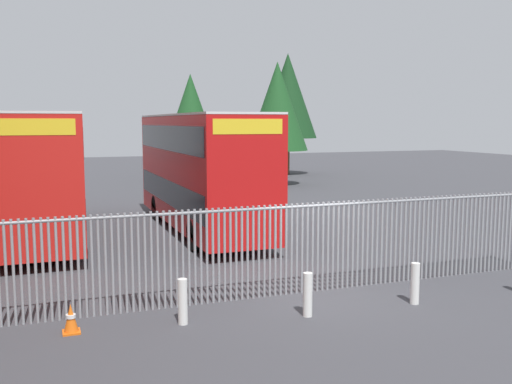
{
  "coord_description": "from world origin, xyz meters",
  "views": [
    {
      "loc": [
        -6.13,
        -12.3,
        4.12
      ],
      "look_at": [
        0.0,
        4.0,
        2.0
      ],
      "focal_mm": 40.27,
      "sensor_mm": 36.0,
      "label": 1
    }
  ],
  "objects_px": {
    "bollard_near_right": "(415,283)",
    "traffic_cone_by_gate": "(71,319)",
    "bollard_center_front": "(308,295)",
    "bollard_near_left": "(183,302)",
    "double_decker_bus_behind_fence_left": "(37,171)",
    "double_decker_bus_near_gate": "(200,167)"
  },
  "relations": [
    {
      "from": "bollard_near_right",
      "to": "bollard_center_front",
      "type": "bearing_deg",
      "value": 178.06
    },
    {
      "from": "bollard_near_left",
      "to": "bollard_near_right",
      "type": "bearing_deg",
      "value": -6.08
    },
    {
      "from": "double_decker_bus_behind_fence_left",
      "to": "bollard_near_left",
      "type": "relative_size",
      "value": 11.38
    },
    {
      "from": "bollard_near_left",
      "to": "traffic_cone_by_gate",
      "type": "bearing_deg",
      "value": 172.74
    },
    {
      "from": "bollard_center_front",
      "to": "traffic_cone_by_gate",
      "type": "xyz_separation_m",
      "value": [
        -4.78,
        0.75,
        -0.19
      ]
    },
    {
      "from": "traffic_cone_by_gate",
      "to": "double_decker_bus_behind_fence_left",
      "type": "bearing_deg",
      "value": 93.2
    },
    {
      "from": "bollard_near_left",
      "to": "bollard_near_right",
      "type": "relative_size",
      "value": 1.0
    },
    {
      "from": "bollard_center_front",
      "to": "bollard_near_right",
      "type": "xyz_separation_m",
      "value": [
        2.66,
        -0.09,
        0.0
      ]
    },
    {
      "from": "traffic_cone_by_gate",
      "to": "double_decker_bus_near_gate",
      "type": "bearing_deg",
      "value": 61.38
    },
    {
      "from": "double_decker_bus_near_gate",
      "to": "bollard_near_right",
      "type": "xyz_separation_m",
      "value": [
        2.23,
        -10.38,
        -1.95
      ]
    },
    {
      "from": "bollard_near_right",
      "to": "double_decker_bus_near_gate",
      "type": "bearing_deg",
      "value": 102.14
    },
    {
      "from": "double_decker_bus_behind_fence_left",
      "to": "bollard_near_right",
      "type": "xyz_separation_m",
      "value": [
        8.01,
        -11.03,
        -1.95
      ]
    },
    {
      "from": "bollard_center_front",
      "to": "traffic_cone_by_gate",
      "type": "height_order",
      "value": "bollard_center_front"
    },
    {
      "from": "bollard_near_left",
      "to": "bollard_near_right",
      "type": "height_order",
      "value": "same"
    },
    {
      "from": "bollard_near_right",
      "to": "traffic_cone_by_gate",
      "type": "bearing_deg",
      "value": 173.58
    },
    {
      "from": "double_decker_bus_near_gate",
      "to": "bollard_near_left",
      "type": "xyz_separation_m",
      "value": [
        -3.03,
        -9.82,
        -1.95
      ]
    },
    {
      "from": "double_decker_bus_behind_fence_left",
      "to": "bollard_near_left",
      "type": "xyz_separation_m",
      "value": [
        2.75,
        -10.47,
        -1.95
      ]
    },
    {
      "from": "double_decker_bus_behind_fence_left",
      "to": "bollard_near_right",
      "type": "bearing_deg",
      "value": -54.02
    },
    {
      "from": "double_decker_bus_behind_fence_left",
      "to": "bollard_center_front",
      "type": "bearing_deg",
      "value": -63.94
    },
    {
      "from": "double_decker_bus_near_gate",
      "to": "bollard_center_front",
      "type": "xyz_separation_m",
      "value": [
        -0.43,
        -10.29,
        -1.95
      ]
    },
    {
      "from": "double_decker_bus_behind_fence_left",
      "to": "bollard_near_left",
      "type": "distance_m",
      "value": 11.0
    },
    {
      "from": "bollard_near_left",
      "to": "bollard_center_front",
      "type": "height_order",
      "value": "same"
    }
  ]
}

